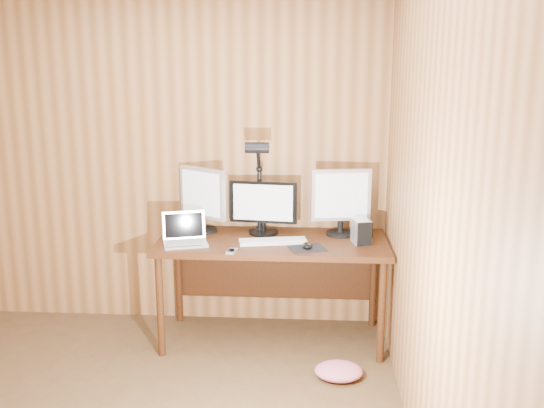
# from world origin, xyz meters

# --- Properties ---
(room_shell) EXTENTS (4.00, 4.00, 4.00)m
(room_shell) POSITION_xyz_m (0.00, 0.00, 1.25)
(room_shell) COLOR #4F371E
(room_shell) RESTS_ON ground
(desk) EXTENTS (1.60, 0.70, 0.75)m
(desk) POSITION_xyz_m (0.93, 1.70, 0.63)
(desk) COLOR #3C1D0C
(desk) RESTS_ON floor
(monitor_center) EXTENTS (0.49, 0.21, 0.38)m
(monitor_center) POSITION_xyz_m (0.85, 1.79, 0.95)
(monitor_center) COLOR black
(monitor_center) RESTS_ON desk
(monitor_left) EXTENTS (0.37, 0.27, 0.47)m
(monitor_left) POSITION_xyz_m (0.41, 1.82, 1.01)
(monitor_left) COLOR black
(monitor_left) RESTS_ON desk
(monitor_right) EXTENTS (0.43, 0.20, 0.48)m
(monitor_right) POSITION_xyz_m (1.41, 1.79, 1.01)
(monitor_right) COLOR black
(monitor_right) RESTS_ON desk
(laptop) EXTENTS (0.34, 0.30, 0.21)m
(laptop) POSITION_xyz_m (0.34, 1.52, 0.80)
(laptop) COLOR silver
(laptop) RESTS_ON desk
(keyboard) EXTENTS (0.48, 0.22, 0.02)m
(keyboard) POSITION_xyz_m (0.94, 1.57, 0.76)
(keyboard) COLOR white
(keyboard) RESTS_ON desk
(mousepad) EXTENTS (0.28, 0.25, 0.00)m
(mousepad) POSITION_xyz_m (1.17, 1.44, 0.75)
(mousepad) COLOR black
(mousepad) RESTS_ON desk
(mouse) EXTENTS (0.10, 0.13, 0.04)m
(mouse) POSITION_xyz_m (1.17, 1.44, 0.77)
(mouse) COLOR black
(mouse) RESTS_ON mousepad
(hard_drive) EXTENTS (0.14, 0.17, 0.17)m
(hard_drive) POSITION_xyz_m (1.54, 1.59, 0.83)
(hard_drive) COLOR silver
(hard_drive) RESTS_ON desk
(phone) EXTENTS (0.07, 0.12, 0.02)m
(phone) POSITION_xyz_m (0.68, 1.33, 0.76)
(phone) COLOR silver
(phone) RESTS_ON desk
(speaker) EXTENTS (0.05, 0.05, 0.11)m
(speaker) POSITION_xyz_m (1.61, 1.75, 0.81)
(speaker) COLOR black
(speaker) RESTS_ON desk
(desk_lamp) EXTENTS (0.16, 0.24, 0.72)m
(desk_lamp) POSITION_xyz_m (0.82, 1.77, 1.20)
(desk_lamp) COLOR black
(desk_lamp) RESTS_ON desk
(fabric_pile) EXTENTS (0.37, 0.34, 0.10)m
(fabric_pile) POSITION_xyz_m (1.39, 1.10, 0.05)
(fabric_pile) COLOR #D3667E
(fabric_pile) RESTS_ON floor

